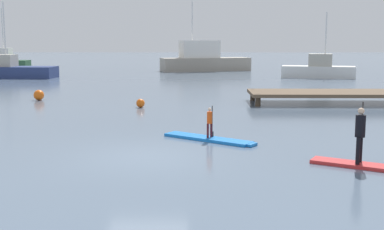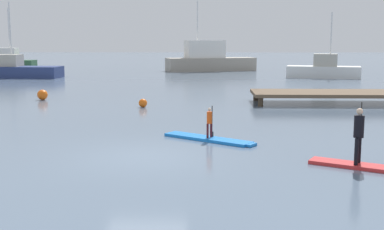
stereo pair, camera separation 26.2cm
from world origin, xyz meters
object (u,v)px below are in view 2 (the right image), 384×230
(paddleboard_near, at_px, (209,139))
(mooring_buoy_near, at_px, (42,95))
(paddler_adult, at_px, (359,132))
(trawler_grey_distant, at_px, (324,69))
(motor_boat_small_navy, at_px, (6,62))
(paddleboard_far, at_px, (368,167))
(fishing_boat_green_midground, at_px, (209,59))
(mooring_buoy_far, at_px, (143,103))
(paddler_child_solo, at_px, (210,121))
(fishing_boat_white_large, at_px, (13,70))

(paddleboard_near, bearing_deg, mooring_buoy_near, 129.98)
(paddler_adult, distance_m, trawler_grey_distant, 32.73)
(paddler_adult, relative_size, motor_boat_small_navy, 0.24)
(paddleboard_far, height_order, trawler_grey_distant, trawler_grey_distant)
(fishing_boat_green_midground, height_order, mooring_buoy_near, fishing_boat_green_midground)
(motor_boat_small_navy, height_order, mooring_buoy_far, motor_boat_small_navy)
(fishing_boat_green_midground, distance_m, motor_boat_small_navy, 23.25)
(paddler_child_solo, height_order, paddler_adult, paddler_adult)
(paddleboard_far, height_order, paddler_adult, paddler_adult)
(motor_boat_small_navy, distance_m, mooring_buoy_near, 31.46)
(paddleboard_near, xyz_separation_m, fishing_boat_white_large, (-17.72, 28.17, 0.66))
(paddleboard_near, relative_size, motor_boat_small_navy, 0.46)
(paddler_child_solo, xyz_separation_m, paddleboard_far, (4.27, -3.73, -0.63))
(paddleboard_near, distance_m, trawler_grey_distant, 30.39)
(paddleboard_far, height_order, fishing_boat_green_midground, fishing_boat_green_midground)
(paddleboard_near, height_order, fishing_boat_green_midground, fishing_boat_green_midground)
(paddler_child_solo, xyz_separation_m, trawler_grey_distant, (10.52, 28.49, 0.09))
(paddleboard_far, bearing_deg, fishing_boat_white_large, 124.60)
(paddler_child_solo, bearing_deg, paddleboard_far, -41.15)
(paddleboard_near, bearing_deg, trawler_grey_distant, 69.72)
(fishing_boat_green_midground, xyz_separation_m, mooring_buoy_far, (-3.56, -30.03, -1.03))
(fishing_boat_green_midground, bearing_deg, paddler_child_solo, -90.29)
(paddleboard_far, height_order, mooring_buoy_near, mooring_buoy_near)
(fishing_boat_white_large, bearing_deg, fishing_boat_green_midground, 29.76)
(motor_boat_small_navy, bearing_deg, fishing_boat_green_midground, -3.41)
(paddler_adult, xyz_separation_m, mooring_buoy_near, (-13.57, 14.95, -0.68))
(paddler_adult, height_order, mooring_buoy_far, paddler_adult)
(motor_boat_small_navy, bearing_deg, mooring_buoy_near, -64.67)
(paddler_adult, height_order, fishing_boat_white_large, fishing_boat_white_large)
(trawler_grey_distant, xyz_separation_m, mooring_buoy_far, (-13.88, -20.10, -0.56))
(paddleboard_near, relative_size, paddler_adult, 1.90)
(fishing_boat_green_midground, relative_size, mooring_buoy_far, 22.98)
(paddleboard_far, bearing_deg, fishing_boat_green_midground, 95.52)
(motor_boat_small_navy, relative_size, trawler_grey_distant, 1.03)
(mooring_buoy_near, bearing_deg, motor_boat_small_navy, 115.33)
(fishing_boat_white_large, bearing_deg, mooring_buoy_near, -64.03)
(fishing_boat_green_midground, bearing_deg, mooring_buoy_far, -96.77)
(trawler_grey_distant, bearing_deg, paddleboard_far, -100.97)
(paddleboard_near, height_order, trawler_grey_distant, trawler_grey_distant)
(mooring_buoy_far, bearing_deg, fishing_boat_white_large, 126.00)
(paddler_child_solo, bearing_deg, mooring_buoy_near, 130.04)
(paddleboard_far, height_order, motor_boat_small_navy, motor_boat_small_navy)
(mooring_buoy_far, bearing_deg, trawler_grey_distant, 55.37)
(fishing_boat_white_large, distance_m, motor_boat_small_navy, 12.78)
(fishing_boat_green_midground, relative_size, trawler_grey_distant, 1.51)
(trawler_grey_distant, bearing_deg, fishing_boat_green_midground, 136.11)
(paddler_child_solo, relative_size, paddler_adult, 0.65)
(paddleboard_near, relative_size, mooring_buoy_near, 5.37)
(paddler_child_solo, distance_m, trawler_grey_distant, 30.37)
(paddleboard_near, xyz_separation_m, paddler_child_solo, (0.02, 0.01, 0.63))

